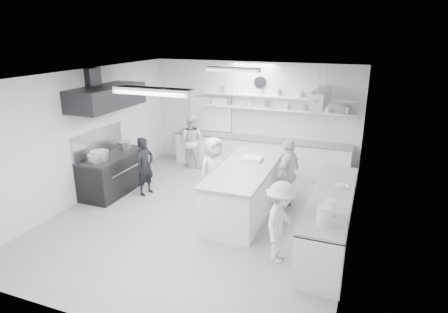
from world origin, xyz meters
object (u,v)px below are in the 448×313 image
(back_counter, at_px, (259,154))
(cook_stove, at_px, (145,166))
(cook_back, at_px, (191,141))
(right_counter, at_px, (330,220))
(stove, at_px, (114,174))
(prep_island, at_px, (245,191))

(back_counter, height_order, cook_stove, cook_stove)
(cook_back, bearing_deg, right_counter, 141.74)
(back_counter, bearing_deg, cook_stove, -128.23)
(stove, relative_size, cook_back, 1.16)
(cook_back, bearing_deg, prep_island, 132.30)
(back_counter, bearing_deg, stove, -136.01)
(cook_back, bearing_deg, back_counter, -170.87)
(prep_island, bearing_deg, right_counter, -19.74)
(prep_island, relative_size, cook_stove, 1.93)
(back_counter, relative_size, cook_stove, 3.52)
(right_counter, xyz_separation_m, cook_back, (-4.27, 2.97, 0.30))
(prep_island, bearing_deg, cook_stove, 176.27)
(right_counter, bearing_deg, cook_back, 145.11)
(stove, height_order, right_counter, right_counter)
(back_counter, relative_size, right_counter, 1.52)
(back_counter, xyz_separation_m, right_counter, (2.35, -3.40, 0.01))
(stove, bearing_deg, back_counter, 43.99)
(back_counter, xyz_separation_m, cook_stove, (-2.08, -2.64, 0.25))
(stove, distance_m, back_counter, 4.03)
(stove, bearing_deg, prep_island, 0.59)
(back_counter, distance_m, cook_stove, 3.37)
(stove, relative_size, cook_stove, 1.27)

